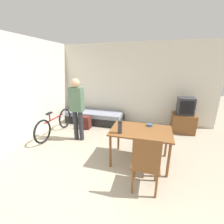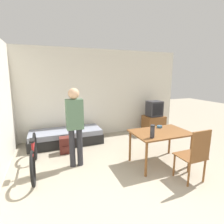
{
  "view_description": "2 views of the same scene",
  "coord_description": "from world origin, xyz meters",
  "px_view_note": "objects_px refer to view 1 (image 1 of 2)",
  "views": [
    {
      "loc": [
        0.92,
        -1.44,
        1.98
      ],
      "look_at": [
        -0.04,
        1.89,
        0.89
      ],
      "focal_mm": 24.0,
      "sensor_mm": 36.0,
      "label": 1
    },
    {
      "loc": [
        -1.51,
        -1.58,
        1.91
      ],
      "look_at": [
        -0.11,
        2.12,
        1.08
      ],
      "focal_mm": 28.0,
      "sensor_mm": 36.0,
      "label": 2
    }
  ],
  "objects_px": {
    "dining_table": "(141,134)",
    "wooden_chair": "(146,162)",
    "person_standing": "(77,106)",
    "daybed": "(95,117)",
    "tv": "(184,118)",
    "thermos_flask": "(120,126)",
    "mate_bowl": "(150,125)",
    "backpack": "(86,123)",
    "bicycle": "(55,124)"
  },
  "relations": [
    {
      "from": "person_standing",
      "to": "thermos_flask",
      "type": "height_order",
      "value": "person_standing"
    },
    {
      "from": "daybed",
      "to": "wooden_chair",
      "type": "relative_size",
      "value": 1.99
    },
    {
      "from": "dining_table",
      "to": "mate_bowl",
      "type": "bearing_deg",
      "value": 58.35
    },
    {
      "from": "dining_table",
      "to": "wooden_chair",
      "type": "bearing_deg",
      "value": -78.53
    },
    {
      "from": "dining_table",
      "to": "bicycle",
      "type": "distance_m",
      "value": 2.65
    },
    {
      "from": "tv",
      "to": "dining_table",
      "type": "bearing_deg",
      "value": -120.65
    },
    {
      "from": "dining_table",
      "to": "bicycle",
      "type": "xyz_separation_m",
      "value": [
        -2.54,
        0.65,
        -0.32
      ]
    },
    {
      "from": "bicycle",
      "to": "mate_bowl",
      "type": "relative_size",
      "value": 14.29
    },
    {
      "from": "backpack",
      "to": "person_standing",
      "type": "bearing_deg",
      "value": -78.92
    },
    {
      "from": "thermos_flask",
      "to": "backpack",
      "type": "distance_m",
      "value": 2.24
    },
    {
      "from": "dining_table",
      "to": "mate_bowl",
      "type": "height_order",
      "value": "mate_bowl"
    },
    {
      "from": "person_standing",
      "to": "backpack",
      "type": "distance_m",
      "value": 1.08
    },
    {
      "from": "wooden_chair",
      "to": "person_standing",
      "type": "relative_size",
      "value": 0.6
    },
    {
      "from": "mate_bowl",
      "to": "daybed",
      "type": "bearing_deg",
      "value": 139.81
    },
    {
      "from": "wooden_chair",
      "to": "person_standing",
      "type": "height_order",
      "value": "person_standing"
    },
    {
      "from": "person_standing",
      "to": "mate_bowl",
      "type": "height_order",
      "value": "person_standing"
    },
    {
      "from": "wooden_chair",
      "to": "backpack",
      "type": "distance_m",
      "value": 2.93
    },
    {
      "from": "daybed",
      "to": "person_standing",
      "type": "height_order",
      "value": "person_standing"
    },
    {
      "from": "daybed",
      "to": "person_standing",
      "type": "xyz_separation_m",
      "value": [
        0.06,
        -1.35,
        0.77
      ]
    },
    {
      "from": "thermos_flask",
      "to": "mate_bowl",
      "type": "distance_m",
      "value": 0.75
    },
    {
      "from": "daybed",
      "to": "dining_table",
      "type": "height_order",
      "value": "dining_table"
    },
    {
      "from": "thermos_flask",
      "to": "dining_table",
      "type": "bearing_deg",
      "value": 33.94
    },
    {
      "from": "daybed",
      "to": "mate_bowl",
      "type": "xyz_separation_m",
      "value": [
        1.94,
        -1.64,
        0.56
      ]
    },
    {
      "from": "dining_table",
      "to": "person_standing",
      "type": "xyz_separation_m",
      "value": [
        -1.72,
        0.55,
        0.33
      ]
    },
    {
      "from": "bicycle",
      "to": "person_standing",
      "type": "relative_size",
      "value": 1.02
    },
    {
      "from": "dining_table",
      "to": "bicycle",
      "type": "relative_size",
      "value": 0.71
    },
    {
      "from": "tv",
      "to": "backpack",
      "type": "bearing_deg",
      "value": -168.55
    },
    {
      "from": "tv",
      "to": "mate_bowl",
      "type": "height_order",
      "value": "tv"
    },
    {
      "from": "bicycle",
      "to": "thermos_flask",
      "type": "xyz_separation_m",
      "value": [
        2.17,
        -0.9,
        0.54
      ]
    },
    {
      "from": "daybed",
      "to": "tv",
      "type": "relative_size",
      "value": 1.85
    },
    {
      "from": "dining_table",
      "to": "person_standing",
      "type": "bearing_deg",
      "value": 162.28
    },
    {
      "from": "wooden_chair",
      "to": "thermos_flask",
      "type": "xyz_separation_m",
      "value": [
        -0.54,
        0.54,
        0.31
      ]
    },
    {
      "from": "dining_table",
      "to": "mate_bowl",
      "type": "distance_m",
      "value": 0.32
    },
    {
      "from": "daybed",
      "to": "bicycle",
      "type": "height_order",
      "value": "bicycle"
    },
    {
      "from": "dining_table",
      "to": "thermos_flask",
      "type": "xyz_separation_m",
      "value": [
        -0.38,
        -0.25,
        0.23
      ]
    },
    {
      "from": "backpack",
      "to": "daybed",
      "type": "bearing_deg",
      "value": 82.51
    },
    {
      "from": "wooden_chair",
      "to": "bicycle",
      "type": "distance_m",
      "value": 3.08
    },
    {
      "from": "tv",
      "to": "daybed",
      "type": "bearing_deg",
      "value": 179.88
    },
    {
      "from": "person_standing",
      "to": "thermos_flask",
      "type": "bearing_deg",
      "value": -30.95
    },
    {
      "from": "tv",
      "to": "thermos_flask",
      "type": "bearing_deg",
      "value": -124.93
    },
    {
      "from": "daybed",
      "to": "wooden_chair",
      "type": "height_order",
      "value": "wooden_chair"
    },
    {
      "from": "bicycle",
      "to": "backpack",
      "type": "distance_m",
      "value": 0.94
    },
    {
      "from": "thermos_flask",
      "to": "wooden_chair",
      "type": "bearing_deg",
      "value": -45.24
    },
    {
      "from": "wooden_chair",
      "to": "backpack",
      "type": "bearing_deg",
      "value": 134.13
    },
    {
      "from": "thermos_flask",
      "to": "person_standing",
      "type": "bearing_deg",
      "value": 149.05
    },
    {
      "from": "bicycle",
      "to": "person_standing",
      "type": "bearing_deg",
      "value": -7.03
    },
    {
      "from": "dining_table",
      "to": "wooden_chair",
      "type": "height_order",
      "value": "wooden_chair"
    },
    {
      "from": "person_standing",
      "to": "backpack",
      "type": "bearing_deg",
      "value": 101.08
    },
    {
      "from": "tv",
      "to": "person_standing",
      "type": "height_order",
      "value": "person_standing"
    },
    {
      "from": "dining_table",
      "to": "mate_bowl",
      "type": "xyz_separation_m",
      "value": [
        0.16,
        0.26,
        0.11
      ]
    }
  ]
}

